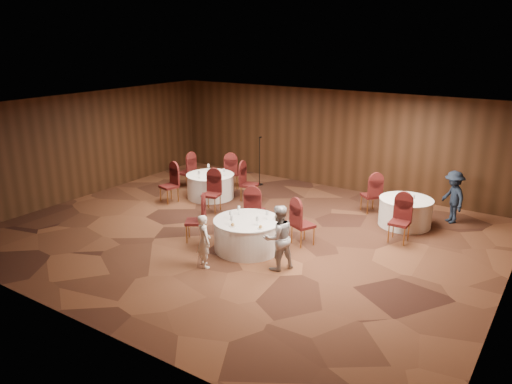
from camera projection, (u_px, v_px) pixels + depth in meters
The scene contains 15 objects.
ground at pixel (245, 234), 12.77m from camera, with size 12.00×12.00×0.00m, color black.
room_shell at pixel (245, 159), 12.18m from camera, with size 12.00×12.00×12.00m.
table_main at pixel (247, 234), 11.74m from camera, with size 1.60×1.60×0.74m.
table_left at pixel (210, 186), 15.50m from camera, with size 1.47×1.47×0.74m.
table_right at pixel (405, 212), 13.22m from camera, with size 1.39×1.39×0.74m.
chairs_main at pixel (251, 219), 12.39m from camera, with size 3.03×2.16×1.00m.
chairs_left at pixel (210, 182), 15.49m from camera, with size 3.07×2.94×1.00m.
chairs_right at pixel (384, 208), 13.16m from camera, with size 2.01×2.30×1.00m.
tabletop_main at pixel (250, 218), 11.45m from camera, with size 1.04×1.11×0.22m.
tabletop_left at pixel (210, 172), 15.35m from camera, with size 0.85×0.89×0.22m.
tabletop_right at pixel (414, 197), 12.75m from camera, with size 0.08×0.08×0.22m.
mic_stand at pixel (260, 171), 16.76m from camera, with size 0.24×0.24×1.65m.
woman_a at pixel (204, 241), 10.80m from camera, with size 0.44×0.29×1.20m, color white.
woman_b at pixel (278, 238), 10.66m from camera, with size 0.71×0.55×1.45m, color #B3B3B8.
man_c at pixel (453, 197), 13.33m from camera, with size 0.93×0.53×1.43m, color black.
Camera 1 is at (6.77, -9.72, 4.89)m, focal length 35.00 mm.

